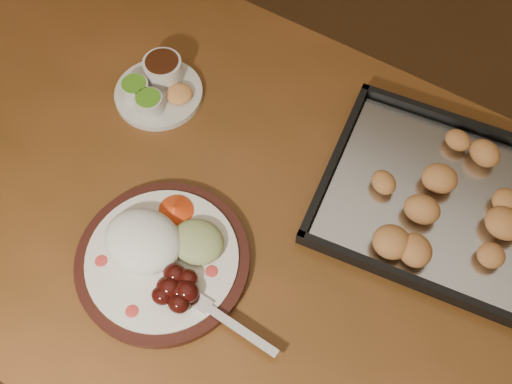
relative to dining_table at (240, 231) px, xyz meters
The scene contains 5 objects.
ground 0.70m from the dining_table, 98.50° to the left, with size 4.00×4.00×0.00m, color brown.
dining_table is the anchor object (origin of this frame).
dinner_plate 0.20m from the dining_table, 112.44° to the right, with size 0.40×0.30×0.07m.
condiment_saucer 0.33m from the dining_table, 152.72° to the left, with size 0.18×0.18×0.06m.
baking_tray 0.41m from the dining_table, 30.06° to the left, with size 0.53×0.41×0.05m.
Camera 1 is at (0.30, -0.63, 1.67)m, focal length 40.00 mm.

